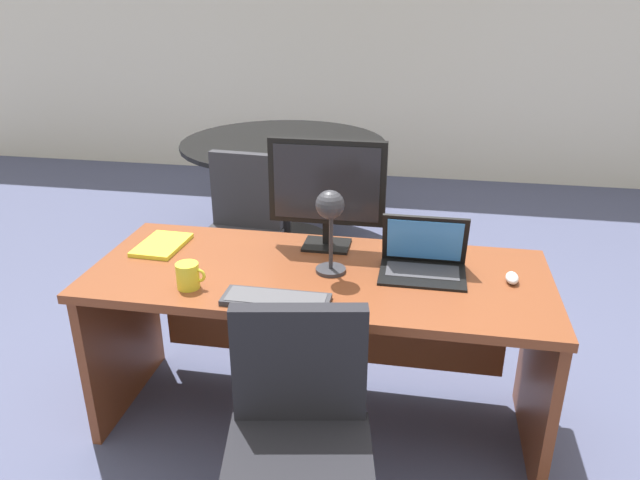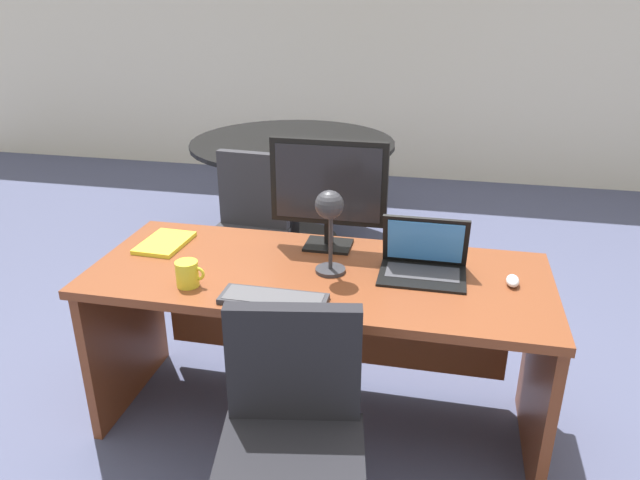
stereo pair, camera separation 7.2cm
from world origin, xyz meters
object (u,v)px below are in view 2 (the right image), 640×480
object	(u,v)px
office_chair	(292,472)
meeting_chair_near	(246,245)
desk_lamp	(330,215)
book	(165,243)
monitor	(329,186)
coffee_mug	(188,274)
meeting_table	(293,166)
laptop	(424,256)
mouse	(513,281)
desk	(321,310)
keyboard	(274,299)

from	to	relation	value
office_chair	meeting_chair_near	size ratio (longest dim) A/B	0.99
desk_lamp	book	world-z (taller)	desk_lamp
monitor	meeting_chair_near	distance (m)	1.22
coffee_mug	meeting_table	size ratio (longest dim) A/B	0.08
monitor	book	bearing A→B (deg)	-169.34
laptop	office_chair	size ratio (longest dim) A/B	0.39
meeting_chair_near	coffee_mug	bearing A→B (deg)	-80.18
meeting_table	office_chair	bearing A→B (deg)	-75.67
mouse	desk_lamp	world-z (taller)	desk_lamp
office_chair	laptop	bearing A→B (deg)	65.84
desk	mouse	size ratio (longest dim) A/B	21.27
coffee_mug	desk	bearing A→B (deg)	31.15
keyboard	mouse	xyz separation A→B (m)	(0.85, 0.31, 0.01)
mouse	meeting_chair_near	world-z (taller)	meeting_chair_near
office_chair	meeting_table	size ratio (longest dim) A/B	0.60
mouse	desk_lamp	distance (m)	0.74
book	meeting_table	xyz separation A→B (m)	(0.11, 1.80, -0.15)
monitor	book	size ratio (longest dim) A/B	1.80
laptop	keyboard	world-z (taller)	laptop
laptop	office_chair	xyz separation A→B (m)	(-0.35, -0.77, -0.45)
monitor	laptop	bearing A→B (deg)	-21.36
keyboard	meeting_table	bearing A→B (deg)	102.79
desk_lamp	coffee_mug	xyz separation A→B (m)	(-0.50, -0.21, -0.20)
coffee_mug	office_chair	xyz separation A→B (m)	(0.52, -0.46, -0.43)
monitor	meeting_table	size ratio (longest dim) A/B	0.34
desk	meeting_table	bearing A→B (deg)	107.87
desk_lamp	office_chair	distance (m)	0.92
coffee_mug	meeting_chair_near	xyz separation A→B (m)	(-0.22, 1.26, -0.44)
meeting_table	meeting_chair_near	size ratio (longest dim) A/B	1.64
meeting_table	meeting_chair_near	bearing A→B (deg)	-94.55
office_chair	mouse	bearing A→B (deg)	46.52
desk	book	world-z (taller)	book
office_chair	meeting_table	bearing A→B (deg)	104.33
keyboard	meeting_chair_near	distance (m)	1.48
mouse	office_chair	distance (m)	1.07
book	office_chair	xyz separation A→B (m)	(0.78, -0.80, -0.39)
desk_lamp	meeting_table	distance (m)	2.08
monitor	laptop	xyz separation A→B (m)	(0.42, -0.16, -0.21)
monitor	meeting_table	distance (m)	1.82
book	meeting_chair_near	size ratio (longest dim) A/B	0.31
book	desk	bearing A→B (deg)	-5.23
laptop	office_chair	world-z (taller)	laptop
desk_lamp	meeting_table	size ratio (longest dim) A/B	0.24
meeting_table	book	bearing A→B (deg)	-93.60
book	meeting_table	size ratio (longest dim) A/B	0.19
desk	keyboard	bearing A→B (deg)	-107.76
laptop	meeting_table	world-z (taller)	laptop
book	office_chair	size ratio (longest dim) A/B	0.32
monitor	mouse	bearing A→B (deg)	-15.64
desk	laptop	bearing A→B (deg)	4.90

